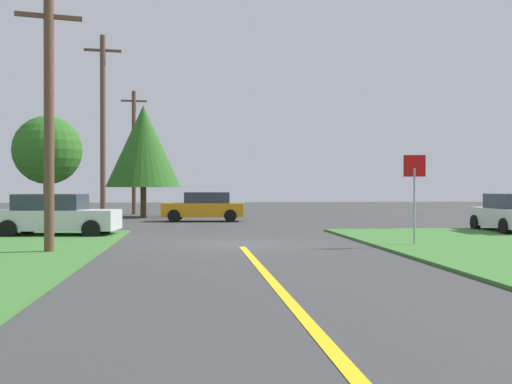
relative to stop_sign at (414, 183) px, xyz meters
name	(u,v)px	position (x,y,z in m)	size (l,w,h in m)	color
ground_plane	(240,244)	(-5.41, 1.43, -2.00)	(120.00, 120.00, 0.00)	#3D3D3D
lane_stripe_center	(271,280)	(-5.41, -6.57, -1.99)	(0.20, 14.00, 0.01)	yellow
stop_sign	(414,183)	(0.00, 0.00, 0.00)	(0.67, 0.19, 2.89)	#9EA0A8
parked_car_near_building	(56,215)	(-12.13, 5.35, -1.19)	(4.66, 2.51, 1.62)	silver
car_approaching_junction	(204,207)	(-6.28, 15.57, -1.19)	(4.65, 2.25, 1.62)	orange
utility_pole_near	(49,120)	(-10.96, -1.05, 1.75)	(1.78, 0.53, 7.22)	brown
utility_pole_mid	(103,127)	(-11.34, 12.17, 2.84)	(1.80, 0.33, 9.38)	brown
utility_pole_far	(134,151)	(-11.04, 25.38, 2.47)	(1.80, 0.31, 8.71)	brown
oak_tree_left	(47,151)	(-15.04, 16.82, 1.96)	(3.83, 3.83, 5.90)	brown
pine_tree_center	(143,146)	(-10.04, 20.91, 2.51)	(4.74, 4.74, 7.12)	brown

